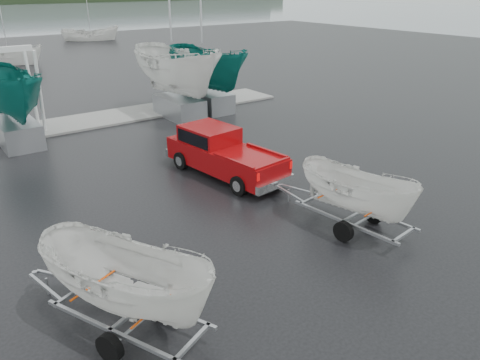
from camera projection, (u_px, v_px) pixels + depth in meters
ground_plane at (128, 244)px, 13.27m from camera, size 120.00×120.00×0.00m
dock at (19, 132)px, 22.92m from camera, size 30.00×3.00×0.12m
pickup_truck at (220, 151)px, 17.81m from camera, size 2.41×5.42×1.74m
trailer_hitched at (361, 154)px, 13.13m from camera, size 1.84×3.71×4.37m
trailer_parked at (119, 222)px, 8.90m from camera, size 2.53×3.77×4.84m
keelboat_1 at (3, 59)px, 19.90m from camera, size 2.42×3.20×7.53m
keelboat_2 at (176, 33)px, 23.99m from camera, size 2.79×3.20×10.97m
keelboat_3 at (207, 37)px, 25.47m from camera, size 2.56×3.20×10.73m
moored_boat_2 at (10, 63)px, 42.69m from camera, size 3.77×3.77×11.50m
moored_boat_3 at (91, 40)px, 59.48m from camera, size 3.47×3.43×11.53m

